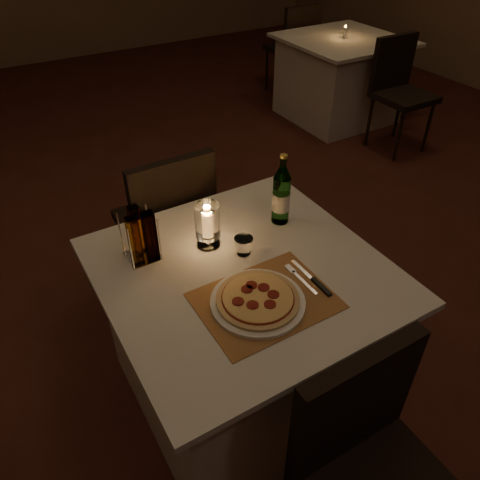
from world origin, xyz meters
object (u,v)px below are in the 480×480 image
chair_near (370,460)px  chair_far (168,216)px  plate (258,302)px  main_table (242,335)px  hurricane_candle (207,222)px  water_bottle (281,196)px  tumbler (244,246)px  pizza (258,298)px  neighbor_table_right (339,79)px

chair_near → chair_far: same height
chair_near → plate: chair_near is taller
main_table → hurricane_candle: 0.51m
hurricane_candle → plate: bearing=-91.3°
chair_near → hurricane_candle: 0.95m
water_bottle → chair_near: bearing=-107.9°
tumbler → pizza: bearing=-111.1°
chair_near → hurricane_candle: size_ratio=4.91×
tumbler → water_bottle: bearing=23.8°
main_table → chair_near: size_ratio=1.11×
neighbor_table_right → hurricane_candle: bearing=-140.2°
plate → tumbler: bearing=68.9°
chair_near → tumbler: size_ratio=12.56×
chair_far → pizza: (-0.05, -0.89, 0.22)m
pizza → tumbler: (0.10, 0.26, 0.01)m
chair_far → tumbler: chair_far is taller
chair_far → tumbler: 0.68m
main_table → tumbler: 0.41m
plate → pizza: size_ratio=1.14×
pizza → hurricane_candle: bearing=88.7°
tumbler → neighbor_table_right: (2.35, 2.14, -0.40)m
chair_far → hurricane_candle: 0.60m
water_bottle → pizza: bearing=-133.2°
main_table → tumbler: size_ratio=13.95×
neighbor_table_right → plate: bearing=-135.5°
chair_near → chair_far: bearing=90.0°
chair_near → pizza: 0.58m
pizza → water_bottle: 0.50m
plate → tumbler: tumbler is taller
pizza → water_bottle: (0.34, 0.36, 0.10)m
chair_near → water_bottle: water_bottle is taller
plate → neighbor_table_right: size_ratio=0.32×
chair_far → hurricane_candle: size_ratio=4.91×
chair_far → chair_near: bearing=-90.0°
main_table → chair_near: (-0.00, -0.71, 0.18)m
neighbor_table_right → pizza: bearing=-135.5°
plate → hurricane_candle: 0.38m
main_table → chair_near: 0.74m
chair_near → chair_far: size_ratio=1.00×
chair_far → hurricane_candle: hurricane_candle is taller
hurricane_candle → water_bottle: bearing=-1.4°
main_table → neighbor_table_right: same height
main_table → hurricane_candle: hurricane_candle is taller
chair_far → water_bottle: bearing=-61.5°
tumbler → hurricane_candle: bearing=128.3°
plate → pizza: 0.02m
chair_near → neighbor_table_right: size_ratio=0.90×
plate → pizza: bearing=105.6°
chair_far → plate: chair_far is taller
chair_far → tumbler: size_ratio=12.56×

